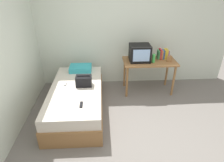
# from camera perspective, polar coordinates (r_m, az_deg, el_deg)

# --- Properties ---
(ground_plane) EXTENTS (8.00, 8.00, 0.00)m
(ground_plane) POSITION_cam_1_polar(r_m,az_deg,el_deg) (3.42, 5.86, -15.80)
(ground_plane) COLOR slate
(wall_back) EXTENTS (5.20, 0.10, 2.60)m
(wall_back) POSITION_cam_1_polar(r_m,az_deg,el_deg) (4.57, 2.94, 14.76)
(wall_back) COLOR silver
(wall_back) RESTS_ON ground
(bed) EXTENTS (1.00, 2.00, 0.53)m
(bed) POSITION_cam_1_polar(r_m,az_deg,el_deg) (3.85, -10.48, -5.43)
(bed) COLOR olive
(bed) RESTS_ON ground
(desk) EXTENTS (1.16, 0.60, 0.77)m
(desk) POSITION_cam_1_polar(r_m,az_deg,el_deg) (4.36, 11.08, 4.84)
(desk) COLOR olive
(desk) RESTS_ON ground
(tv) EXTENTS (0.44, 0.39, 0.36)m
(tv) POSITION_cam_1_polar(r_m,az_deg,el_deg) (4.22, 8.31, 8.33)
(tv) COLOR black
(tv) RESTS_ON desk
(water_bottle) EXTENTS (0.07, 0.07, 0.19)m
(water_bottle) POSITION_cam_1_polar(r_m,az_deg,el_deg) (4.21, 12.36, 6.69)
(water_bottle) COLOR green
(water_bottle) RESTS_ON desk
(book_row) EXTENTS (0.25, 0.15, 0.23)m
(book_row) POSITION_cam_1_polar(r_m,az_deg,el_deg) (4.47, 15.01, 7.78)
(book_row) COLOR #337F47
(book_row) RESTS_ON desk
(picture_frame) EXTENTS (0.11, 0.02, 0.13)m
(picture_frame) POSITION_cam_1_polar(r_m,az_deg,el_deg) (4.34, 16.80, 6.35)
(picture_frame) COLOR olive
(picture_frame) RESTS_ON desk
(pillow) EXTENTS (0.48, 0.35, 0.12)m
(pillow) POSITION_cam_1_polar(r_m,az_deg,el_deg) (4.37, -9.38, 3.80)
(pillow) COLOR #33A8B7
(pillow) RESTS_ON bed
(handbag) EXTENTS (0.30, 0.20, 0.22)m
(handbag) POSITION_cam_1_polar(r_m,az_deg,el_deg) (3.72, -8.46, 0.04)
(handbag) COLOR black
(handbag) RESTS_ON bed
(magazine) EXTENTS (0.21, 0.29, 0.01)m
(magazine) POSITION_cam_1_polar(r_m,az_deg,el_deg) (3.49, -12.39, -4.30)
(magazine) COLOR white
(magazine) RESTS_ON bed
(remote_dark) EXTENTS (0.04, 0.16, 0.02)m
(remote_dark) POSITION_cam_1_polar(r_m,az_deg,el_deg) (3.21, -9.22, -7.01)
(remote_dark) COLOR black
(remote_dark) RESTS_ON bed
(remote_silver) EXTENTS (0.04, 0.14, 0.02)m
(remote_silver) POSITION_cam_1_polar(r_m,az_deg,el_deg) (3.87, -13.82, -0.81)
(remote_silver) COLOR #B7B7BC
(remote_silver) RESTS_ON bed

